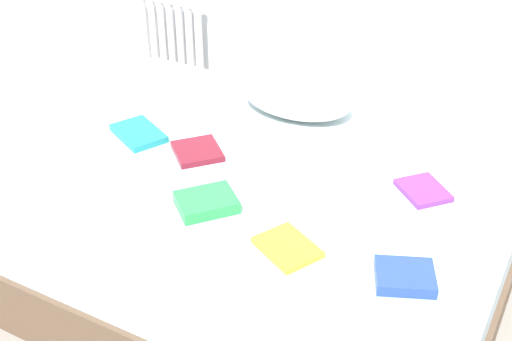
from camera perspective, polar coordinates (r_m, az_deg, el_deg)
The scene contains 10 objects.
ground_plane at distance 2.91m, azimuth -0.48°, elevation -8.44°, with size 8.00×8.00×0.00m, color #9E998E.
bed at distance 2.75m, azimuth -0.50°, elevation -4.58°, with size 2.00×1.50×0.50m.
radiator at distance 4.14m, azimuth -7.13°, elevation 10.95°, with size 0.43×0.04×0.51m.
pillow at distance 3.00m, azimuth 3.44°, elevation 6.23°, with size 0.51×0.32×0.16m, color white.
textbook_purple at distance 2.56m, azimuth 13.89°, elevation -1.63°, with size 0.18×0.15×0.02m, color purple.
textbook_green at distance 2.41m, azimuth -4.19°, elevation -2.68°, with size 0.20×0.16×0.04m, color green.
textbook_yellow at distance 2.22m, azimuth 2.66°, elevation -6.48°, with size 0.20×0.15×0.02m, color yellow.
textbook_teal at distance 2.88m, azimuth -9.86°, elevation 3.10°, with size 0.24×0.16×0.03m, color teal.
textbook_blue at distance 2.15m, azimuth 12.42°, elevation -8.71°, with size 0.18×0.15×0.04m, color #2847B7.
textbook_maroon at distance 2.72m, azimuth -4.97°, elevation 1.63°, with size 0.19×0.18×0.02m, color maroon.
Camera 1 is at (1.06, -1.91, 1.92)m, focal length 47.52 mm.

